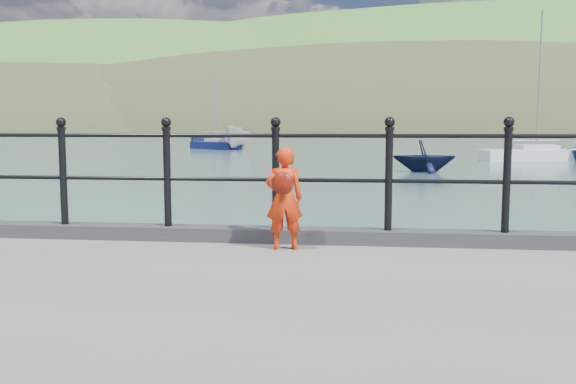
# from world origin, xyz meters

# --- Properties ---
(ground) EXTENTS (600.00, 600.00, 0.00)m
(ground) POSITION_xyz_m (0.00, 0.00, 0.00)
(ground) COLOR #2D4251
(ground) RESTS_ON ground
(kerb) EXTENTS (60.00, 0.30, 0.15)m
(kerb) POSITION_xyz_m (0.00, -0.15, 1.07)
(kerb) COLOR #28282B
(kerb) RESTS_ON quay
(railing) EXTENTS (18.11, 0.11, 1.20)m
(railing) POSITION_xyz_m (0.00, -0.15, 1.82)
(railing) COLOR black
(railing) RESTS_ON kerb
(far_shore) EXTENTS (830.00, 200.00, 156.00)m
(far_shore) POSITION_xyz_m (38.34, 239.41, -22.57)
(far_shore) COLOR #333A21
(far_shore) RESTS_ON ground
(child) EXTENTS (0.43, 0.35, 1.04)m
(child) POSITION_xyz_m (0.74, -0.54, 1.53)
(child) COLOR red
(child) RESTS_ON quay
(launch_white) EXTENTS (2.57, 5.90, 2.22)m
(launch_white) POSITION_xyz_m (-9.63, 48.91, 1.11)
(launch_white) COLOR silver
(launch_white) RESTS_ON ground
(launch_navy) EXTENTS (3.07, 2.69, 1.55)m
(launch_navy) POSITION_xyz_m (4.65, 23.26, 0.78)
(launch_navy) COLOR black
(launch_navy) RESTS_ON ground
(sailboat_left) EXTENTS (6.14, 4.26, 8.46)m
(sailboat_left) POSITION_xyz_m (-18.88, 77.88, 0.34)
(sailboat_left) COLOR #0E1433
(sailboat_left) RESTS_ON ground
(sailboat_near) EXTENTS (7.33, 3.56, 9.60)m
(sailboat_near) POSITION_xyz_m (12.83, 33.98, 0.34)
(sailboat_near) COLOR white
(sailboat_near) RESTS_ON ground
(sailboat_port) EXTENTS (5.36, 4.21, 7.74)m
(sailboat_port) POSITION_xyz_m (-11.93, 49.94, 0.34)
(sailboat_port) COLOR #121B4F
(sailboat_port) RESTS_ON ground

